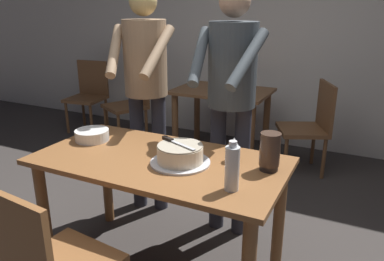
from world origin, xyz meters
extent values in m
cube|color=silver|center=(0.00, 2.64, 1.35)|extent=(10.00, 0.12, 2.70)
cube|color=brown|center=(0.00, 0.00, 0.73)|extent=(1.46, 0.76, 0.03)
cylinder|color=brown|center=(-0.65, -0.30, 0.36)|extent=(0.07, 0.07, 0.72)
cylinder|color=brown|center=(-0.65, 0.30, 0.36)|extent=(0.07, 0.07, 0.72)
cylinder|color=brown|center=(0.65, 0.30, 0.36)|extent=(0.07, 0.07, 0.72)
cylinder|color=silver|center=(0.14, -0.01, 0.76)|extent=(0.34, 0.34, 0.01)
cylinder|color=beige|center=(0.14, -0.01, 0.81)|extent=(0.26, 0.26, 0.09)
cylinder|color=#A49984|center=(0.14, -0.01, 0.86)|extent=(0.25, 0.25, 0.01)
cube|color=silver|center=(0.16, -0.01, 0.87)|extent=(0.19, 0.09, 0.00)
cube|color=black|center=(0.04, 0.04, 0.87)|extent=(0.08, 0.05, 0.02)
cylinder|color=white|center=(-0.56, 0.08, 0.76)|extent=(0.22, 0.22, 0.01)
cylinder|color=white|center=(-0.56, 0.08, 0.77)|extent=(0.22, 0.22, 0.01)
cylinder|color=white|center=(-0.56, 0.08, 0.78)|extent=(0.22, 0.22, 0.01)
cylinder|color=white|center=(-0.56, 0.08, 0.79)|extent=(0.22, 0.22, 0.01)
cylinder|color=white|center=(-0.56, 0.08, 0.80)|extent=(0.22, 0.22, 0.01)
cylinder|color=white|center=(-0.56, 0.08, 0.81)|extent=(0.22, 0.22, 0.01)
cylinder|color=white|center=(-0.56, 0.08, 0.81)|extent=(0.22, 0.22, 0.01)
cylinder|color=silver|center=(0.40, 0.16, 0.75)|extent=(0.07, 0.07, 0.00)
cylinder|color=silver|center=(0.40, 0.16, 0.79)|extent=(0.01, 0.01, 0.07)
cone|color=silver|center=(0.40, 0.16, 0.86)|extent=(0.08, 0.08, 0.07)
cylinder|color=silver|center=(0.51, -0.18, 0.86)|extent=(0.07, 0.07, 0.22)
cylinder|color=silver|center=(0.51, -0.18, 0.98)|extent=(0.04, 0.04, 0.03)
cylinder|color=black|center=(0.61, 0.13, 0.77)|extent=(0.10, 0.10, 0.03)
cylinder|color=#3F2D23|center=(0.61, 0.13, 0.87)|extent=(0.11, 0.11, 0.18)
cylinder|color=#2D2D38|center=(0.30, 0.60, 0.47)|extent=(0.11, 0.11, 0.95)
cylinder|color=#2D2D38|center=(0.12, 0.60, 0.47)|extent=(0.11, 0.11, 0.95)
cylinder|color=#3F474C|center=(0.21, 0.60, 1.23)|extent=(0.32, 0.32, 0.55)
sphere|color=tan|center=(0.21, 0.60, 1.62)|extent=(0.20, 0.20, 0.20)
cylinder|color=#3F474C|center=(0.37, 0.42, 1.30)|extent=(0.15, 0.42, 0.34)
cylinder|color=#3F474C|center=(0.06, 0.42, 1.30)|extent=(0.16, 0.42, 0.34)
cylinder|color=#2D2D38|center=(-0.39, 0.65, 0.47)|extent=(0.11, 0.11, 0.95)
cylinder|color=#2D2D38|center=(-0.57, 0.61, 0.47)|extent=(0.11, 0.11, 0.95)
cylinder|color=#997A5B|center=(-0.48, 0.63, 1.23)|extent=(0.32, 0.32, 0.55)
sphere|color=tan|center=(-0.48, 0.63, 1.62)|extent=(0.20, 0.20, 0.20)
cylinder|color=#997A5B|center=(-0.29, 0.49, 1.30)|extent=(0.08, 0.42, 0.34)
cylinder|color=#997A5B|center=(-0.59, 0.42, 1.30)|extent=(0.24, 0.40, 0.34)
cube|color=brown|center=(-0.15, -0.88, 0.68)|extent=(0.44, 0.08, 0.45)
cube|color=brown|center=(-0.38, 1.94, 0.72)|extent=(1.00, 0.70, 0.03)
cylinder|color=brown|center=(-0.80, 1.66, 0.35)|extent=(0.07, 0.07, 0.71)
cylinder|color=brown|center=(0.05, 1.66, 0.35)|extent=(0.07, 0.07, 0.71)
cylinder|color=brown|center=(-0.80, 2.21, 0.35)|extent=(0.07, 0.07, 0.71)
cylinder|color=brown|center=(0.05, 2.21, 0.35)|extent=(0.07, 0.07, 0.71)
cube|color=brown|center=(0.49, 1.89, 0.43)|extent=(0.58, 0.58, 0.04)
cylinder|color=brown|center=(0.40, 1.65, 0.21)|extent=(0.04, 0.04, 0.41)
cylinder|color=brown|center=(0.25, 1.98, 0.21)|extent=(0.04, 0.04, 0.41)
cylinder|color=brown|center=(0.73, 1.80, 0.21)|extent=(0.04, 0.04, 0.41)
cylinder|color=brown|center=(0.58, 2.14, 0.21)|extent=(0.04, 0.04, 0.41)
cube|color=brown|center=(0.67, 1.98, 0.68)|extent=(0.21, 0.41, 0.45)
cube|color=brown|center=(-1.60, 1.86, 0.43)|extent=(0.59, 0.59, 0.04)
cylinder|color=brown|center=(-1.52, 1.62, 0.21)|extent=(0.04, 0.04, 0.41)
cylinder|color=brown|center=(-1.85, 1.79, 0.21)|extent=(0.04, 0.04, 0.41)
cylinder|color=brown|center=(-1.36, 1.94, 0.21)|extent=(0.04, 0.04, 0.41)
cylinder|color=brown|center=(-1.68, 2.11, 0.21)|extent=(0.04, 0.04, 0.41)
cube|color=brown|center=(-1.51, 2.05, 0.68)|extent=(0.40, 0.23, 0.45)
cube|color=brown|center=(-2.29, 1.96, 0.43)|extent=(0.49, 0.49, 0.04)
cylinder|color=brown|center=(-2.09, 1.80, 0.21)|extent=(0.04, 0.04, 0.41)
cylinder|color=brown|center=(-2.45, 1.76, 0.21)|extent=(0.04, 0.04, 0.41)
cylinder|color=brown|center=(-2.14, 2.16, 0.21)|extent=(0.04, 0.04, 0.41)
cylinder|color=brown|center=(-2.50, 2.12, 0.21)|extent=(0.04, 0.04, 0.41)
cube|color=brown|center=(-2.32, 2.16, 0.68)|extent=(0.44, 0.08, 0.45)
camera|label=1|loc=(1.06, -1.74, 1.60)|focal=35.33mm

